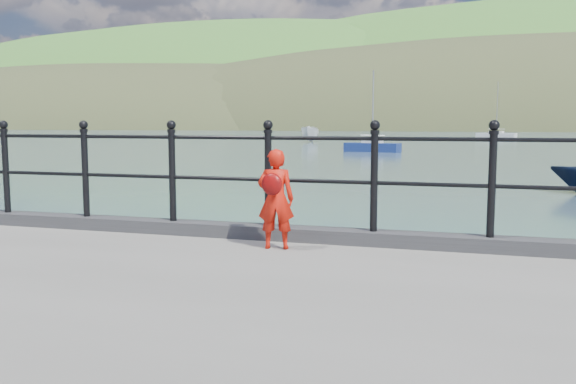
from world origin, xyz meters
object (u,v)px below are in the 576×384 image
(child, at_px, (276,198))
(sailboat_port, at_px, (372,148))
(railing, at_px, (219,166))
(sailboat_deep, at_px, (496,135))
(launch_white, at_px, (310,134))

(child, bearing_deg, sailboat_port, -94.20)
(child, bearing_deg, railing, -42.09)
(child, bearing_deg, sailboat_deep, -105.14)
(child, height_order, sailboat_deep, sailboat_deep)
(child, height_order, launch_white, child)
(child, xyz_separation_m, launch_white, (-16.18, 62.74, -0.58))
(sailboat_deep, bearing_deg, launch_white, -107.44)
(launch_white, bearing_deg, railing, -82.83)
(launch_white, height_order, sailboat_port, sailboat_port)
(launch_white, distance_m, sailboat_deep, 36.11)
(sailboat_port, bearing_deg, sailboat_deep, 88.68)
(launch_white, bearing_deg, sailboat_port, -69.83)
(child, bearing_deg, launch_white, -87.38)
(railing, relative_size, launch_white, 3.68)
(railing, height_order, launch_white, railing)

